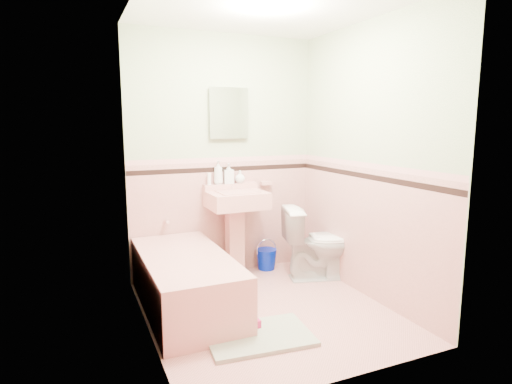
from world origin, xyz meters
name	(u,v)px	position (x,y,z in m)	size (l,w,h in m)	color
floor	(268,311)	(0.00, 0.00, 0.00)	(2.20, 2.20, 0.00)	#D4928B
ceiling	(269,5)	(0.00, 0.00, 2.50)	(2.20, 2.20, 0.00)	white
wall_back	(224,157)	(0.00, 1.10, 1.25)	(2.50, 2.50, 0.00)	beige
wall_front	(349,183)	(0.00, -1.10, 1.25)	(2.50, 2.50, 0.00)	beige
wall_left	(143,172)	(-1.00, 0.00, 1.25)	(2.50, 2.50, 0.00)	beige
wall_right	(368,162)	(1.00, 0.00, 1.25)	(2.50, 2.50, 0.00)	beige
wainscot_back	(225,217)	(0.00, 1.09, 0.60)	(2.00, 2.00, 0.00)	#D79890
wainscot_front	(344,289)	(0.00, -1.09, 0.60)	(2.00, 2.00, 0.00)	#D79890
wainscot_left	(149,258)	(-0.99, 0.00, 0.60)	(2.20, 2.20, 0.00)	#D79890
wainscot_right	(364,232)	(0.99, 0.00, 0.60)	(2.20, 2.20, 0.00)	#D79890
accent_back	(224,169)	(0.00, 1.08, 1.12)	(2.00, 2.00, 0.00)	black
accent_front	(346,205)	(0.00, -1.08, 1.12)	(2.00, 2.00, 0.00)	black
accent_left	(147,189)	(-0.98, 0.00, 1.12)	(2.20, 2.20, 0.00)	black
accent_right	(366,176)	(0.98, 0.00, 1.12)	(2.20, 2.20, 0.00)	black
cap_back	(224,160)	(0.00, 1.08, 1.22)	(2.00, 2.00, 0.00)	#D49593
cap_front	(347,188)	(0.00, -1.08, 1.22)	(2.00, 2.00, 0.00)	#D49593
cap_left	(146,176)	(-0.98, 0.00, 1.22)	(2.20, 2.20, 0.00)	#D49593
cap_right	(366,165)	(0.98, 0.00, 1.22)	(2.20, 2.20, 0.00)	#D49593
bathtub	(186,284)	(-0.63, 0.33, 0.23)	(0.70, 1.50, 0.45)	tan
tub_faucet	(167,221)	(-0.63, 1.05, 0.63)	(0.04, 0.04, 0.12)	silver
sink	(237,235)	(0.05, 0.86, 0.45)	(0.58, 0.48, 0.91)	tan
sink_faucet	(232,186)	(0.05, 1.00, 0.95)	(0.02, 0.02, 0.10)	silver
medicine_cabinet	(229,113)	(0.05, 1.07, 1.70)	(0.40, 0.04, 0.50)	white
soap_dish	(266,183)	(0.47, 1.06, 0.95)	(0.12, 0.07, 0.04)	tan
soap_bottle_left	(218,172)	(-0.08, 1.04, 1.09)	(0.09, 0.09, 0.24)	#B2B2B2
soap_bottle_mid	(229,173)	(0.03, 1.04, 1.08)	(0.10, 0.10, 0.22)	#B2B2B2
soap_bottle_right	(240,177)	(0.16, 1.04, 1.04)	(0.10, 0.10, 0.13)	#B2B2B2
tube	(209,179)	(-0.18, 1.04, 1.03)	(0.04, 0.04, 0.12)	white
toilet	(320,243)	(0.83, 0.51, 0.38)	(0.42, 0.74, 0.76)	white
bucket	(266,259)	(0.44, 0.97, 0.11)	(0.23, 0.23, 0.23)	#0016A6
bath_mat	(259,336)	(-0.26, -0.41, 0.02)	(0.78, 0.52, 0.03)	gray
shoe	(251,325)	(-0.28, -0.29, 0.06)	(0.15, 0.07, 0.06)	#BF1E59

